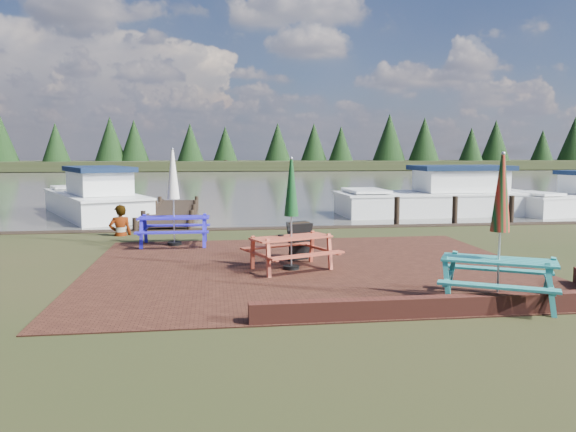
{
  "coord_description": "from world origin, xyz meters",
  "views": [
    {
      "loc": [
        -1.95,
        -10.14,
        2.38
      ],
      "look_at": [
        -0.37,
        1.71,
        1.0
      ],
      "focal_mm": 35.0,
      "sensor_mm": 36.0,
      "label": 1
    }
  ],
  "objects_px": {
    "jetty": "(172,212)",
    "boat_near": "(442,199)",
    "boat_jetty": "(95,200)",
    "picnic_table_blue": "(174,212)",
    "picnic_table_teal": "(499,252)",
    "person": "(120,205)",
    "chalkboard": "(299,241)",
    "picnic_table_red": "(291,231)"
  },
  "relations": [
    {
      "from": "jetty",
      "to": "boat_near",
      "type": "xyz_separation_m",
      "value": [
        10.73,
        0.23,
        0.34
      ]
    },
    {
      "from": "boat_jetty",
      "to": "picnic_table_blue",
      "type": "bearing_deg",
      "value": -91.48
    },
    {
      "from": "picnic_table_teal",
      "to": "person",
      "type": "bearing_deg",
      "value": 159.4
    },
    {
      "from": "picnic_table_teal",
      "to": "chalkboard",
      "type": "relative_size",
      "value": 2.8
    },
    {
      "from": "picnic_table_teal",
      "to": "picnic_table_red",
      "type": "relative_size",
      "value": 1.05
    },
    {
      "from": "picnic_table_teal",
      "to": "picnic_table_red",
      "type": "height_order",
      "value": "picnic_table_teal"
    },
    {
      "from": "picnic_table_blue",
      "to": "jetty",
      "type": "xyz_separation_m",
      "value": [
        -0.55,
        7.14,
        -0.74
      ]
    },
    {
      "from": "jetty",
      "to": "boat_jetty",
      "type": "bearing_deg",
      "value": 153.81
    },
    {
      "from": "picnic_table_blue",
      "to": "jetty",
      "type": "relative_size",
      "value": 0.27
    },
    {
      "from": "picnic_table_blue",
      "to": "boat_near",
      "type": "distance_m",
      "value": 12.58
    },
    {
      "from": "chalkboard",
      "to": "jetty",
      "type": "distance_m",
      "value": 10.04
    },
    {
      "from": "picnic_table_blue",
      "to": "chalkboard",
      "type": "xyz_separation_m",
      "value": [
        2.85,
        -2.3,
        -0.42
      ]
    },
    {
      "from": "picnic_table_red",
      "to": "picnic_table_blue",
      "type": "distance_m",
      "value": 4.14
    },
    {
      "from": "picnic_table_red",
      "to": "boat_near",
      "type": "distance_m",
      "value": 13.12
    },
    {
      "from": "picnic_table_teal",
      "to": "boat_near",
      "type": "bearing_deg",
      "value": 99.15
    },
    {
      "from": "boat_jetty",
      "to": "chalkboard",
      "type": "bearing_deg",
      "value": -83.7
    },
    {
      "from": "picnic_table_teal",
      "to": "boat_near",
      "type": "relative_size",
      "value": 0.29
    },
    {
      "from": "jetty",
      "to": "boat_near",
      "type": "distance_m",
      "value": 10.74
    },
    {
      "from": "picnic_table_teal",
      "to": "person",
      "type": "height_order",
      "value": "picnic_table_teal"
    },
    {
      "from": "chalkboard",
      "to": "jetty",
      "type": "relative_size",
      "value": 0.09
    },
    {
      "from": "picnic_table_blue",
      "to": "jetty",
      "type": "distance_m",
      "value": 7.2
    },
    {
      "from": "jetty",
      "to": "person",
      "type": "xyz_separation_m",
      "value": [
        -1.08,
        -5.22,
        0.76
      ]
    },
    {
      "from": "picnic_table_teal",
      "to": "boat_jetty",
      "type": "xyz_separation_m",
      "value": [
        -9.04,
        14.88,
        -0.37
      ]
    },
    {
      "from": "picnic_table_teal",
      "to": "chalkboard",
      "type": "xyz_separation_m",
      "value": [
        -2.53,
        3.9,
        -0.39
      ]
    },
    {
      "from": "chalkboard",
      "to": "boat_near",
      "type": "height_order",
      "value": "boat_near"
    },
    {
      "from": "person",
      "to": "picnic_table_blue",
      "type": "bearing_deg",
      "value": 115.36
    },
    {
      "from": "picnic_table_blue",
      "to": "picnic_table_red",
      "type": "bearing_deg",
      "value": -51.2
    },
    {
      "from": "picnic_table_teal",
      "to": "jetty",
      "type": "height_order",
      "value": "picnic_table_teal"
    },
    {
      "from": "boat_near",
      "to": "picnic_table_blue",
      "type": "bearing_deg",
      "value": 124.35
    },
    {
      "from": "picnic_table_teal",
      "to": "picnic_table_red",
      "type": "xyz_separation_m",
      "value": [
        -2.85,
        2.93,
        -0.04
      ]
    },
    {
      "from": "picnic_table_red",
      "to": "picnic_table_blue",
      "type": "xyz_separation_m",
      "value": [
        -2.53,
        3.27,
        0.07
      ]
    },
    {
      "from": "chalkboard",
      "to": "boat_near",
      "type": "bearing_deg",
      "value": 28.5
    },
    {
      "from": "boat_jetty",
      "to": "picnic_table_red",
      "type": "bearing_deg",
      "value": -86.95
    },
    {
      "from": "jetty",
      "to": "person",
      "type": "distance_m",
      "value": 5.38
    },
    {
      "from": "picnic_table_teal",
      "to": "picnic_table_blue",
      "type": "xyz_separation_m",
      "value": [
        -5.38,
        6.2,
        0.03
      ]
    },
    {
      "from": "picnic_table_blue",
      "to": "boat_near",
      "type": "bearing_deg",
      "value": 36.99
    },
    {
      "from": "boat_jetty",
      "to": "boat_near",
      "type": "xyz_separation_m",
      "value": [
        13.84,
        -1.29,
        0.0
      ]
    },
    {
      "from": "picnic_table_blue",
      "to": "boat_jetty",
      "type": "relative_size",
      "value": 0.31
    },
    {
      "from": "picnic_table_red",
      "to": "person",
      "type": "bearing_deg",
      "value": 106.48
    },
    {
      "from": "picnic_table_red",
      "to": "jetty",
      "type": "distance_m",
      "value": 10.88
    },
    {
      "from": "picnic_table_blue",
      "to": "boat_jetty",
      "type": "distance_m",
      "value": 9.42
    },
    {
      "from": "picnic_table_red",
      "to": "boat_jetty",
      "type": "xyz_separation_m",
      "value": [
        -6.19,
        11.94,
        -0.33
      ]
    }
  ]
}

